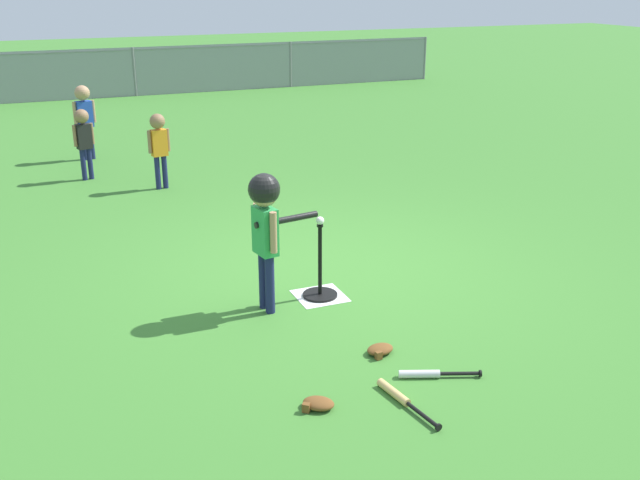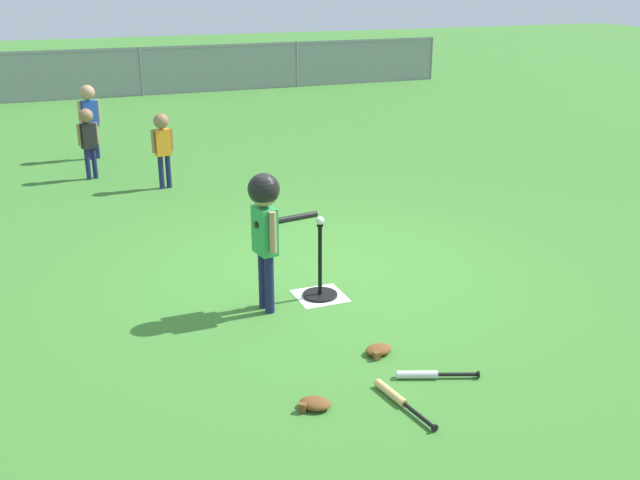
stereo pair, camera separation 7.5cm
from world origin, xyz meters
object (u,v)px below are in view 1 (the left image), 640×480
(batter_child, at_px, (265,214))
(glove_near_bats, at_px, (380,350))
(spare_bat_wood, at_px, (399,397))
(baseball_on_tee, at_px, (320,221))
(fielder_deep_left, at_px, (83,135))
(fielder_deep_right, at_px, (159,141))
(glove_by_plate, at_px, (318,404))
(batting_tee, at_px, (320,285))
(spare_bat_silver, at_px, (428,374))
(fielder_near_right, at_px, (84,112))

(batter_child, bearing_deg, glove_near_bats, -62.99)
(batter_child, height_order, spare_bat_wood, batter_child)
(baseball_on_tee, height_order, fielder_deep_left, fielder_deep_left)
(baseball_on_tee, height_order, glove_near_bats, baseball_on_tee)
(fielder_deep_right, distance_m, fielder_deep_left, 1.26)
(batter_child, xyz_separation_m, glove_by_plate, (-0.18, -1.61, -0.85))
(batting_tee, relative_size, spare_bat_silver, 1.18)
(batter_child, distance_m, glove_near_bats, 1.49)
(glove_by_plate, height_order, glove_near_bats, same)
(fielder_near_right, bearing_deg, spare_bat_silver, -78.64)
(fielder_deep_right, height_order, glove_near_bats, fielder_deep_right)
(fielder_near_right, distance_m, spare_bat_wood, 8.23)
(glove_by_plate, bearing_deg, baseball_on_tee, 67.14)
(fielder_deep_right, bearing_deg, glove_near_bats, -82.81)
(fielder_near_right, bearing_deg, spare_bat_wood, -81.25)
(spare_bat_wood, bearing_deg, batting_tee, 85.10)
(fielder_near_right, xyz_separation_m, glove_near_bats, (1.43, -7.45, -0.72))
(batting_tee, bearing_deg, baseball_on_tee, -90.00)
(batter_child, distance_m, spare_bat_wood, 1.97)
(fielder_deep_left, relative_size, spare_bat_silver, 1.73)
(spare_bat_wood, height_order, glove_near_bats, glove_near_bats)
(fielder_deep_right, distance_m, spare_bat_wood, 6.02)
(batter_child, bearing_deg, baseball_on_tee, 9.44)
(fielder_near_right, relative_size, fielder_deep_left, 1.15)
(batting_tee, xyz_separation_m, baseball_on_tee, (0.00, -0.00, 0.62))
(batting_tee, distance_m, spare_bat_wood, 1.83)
(batting_tee, xyz_separation_m, spare_bat_silver, (0.18, -1.63, -0.08))
(batter_child, height_order, glove_by_plate, batter_child)
(spare_bat_silver, relative_size, glove_near_bats, 2.42)
(batter_child, height_order, fielder_near_right, batter_child)
(batting_tee, bearing_deg, fielder_deep_right, 98.91)
(baseball_on_tee, relative_size, fielder_deep_right, 0.07)
(fielder_near_right, bearing_deg, fielder_deep_right, -70.54)
(fielder_deep_left, relative_size, spare_bat_wood, 1.54)
(fielder_deep_right, height_order, spare_bat_wood, fielder_deep_right)
(baseball_on_tee, bearing_deg, batting_tee, 90.00)
(glove_near_bats, bearing_deg, batting_tee, 91.03)
(baseball_on_tee, xyz_separation_m, spare_bat_silver, (0.18, -1.63, -0.70))
(spare_bat_silver, bearing_deg, fielder_deep_left, 104.58)
(batter_child, bearing_deg, batting_tee, 9.44)
(spare_bat_silver, bearing_deg, spare_bat_wood, -150.29)
(glove_near_bats, bearing_deg, fielder_deep_right, 97.19)
(batting_tee, bearing_deg, glove_near_bats, -88.97)
(batter_child, height_order, spare_bat_silver, batter_child)
(fielder_deep_left, bearing_deg, spare_bat_silver, -75.42)
(fielder_deep_right, distance_m, glove_near_bats, 5.40)
(fielder_deep_left, xyz_separation_m, spare_bat_silver, (1.73, -6.65, -0.62))
(fielder_deep_left, bearing_deg, batter_child, -78.79)
(fielder_near_right, xyz_separation_m, spare_bat_silver, (1.59, -7.91, -0.72))
(spare_bat_wood, distance_m, glove_near_bats, 0.67)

